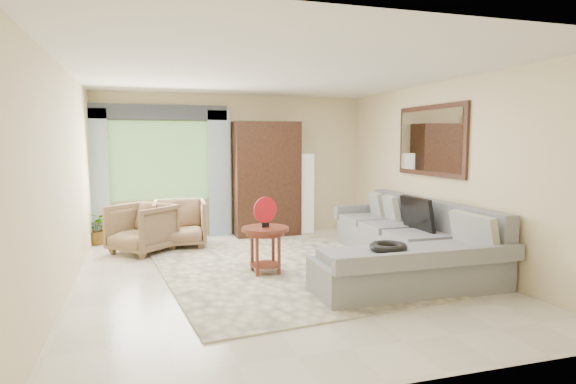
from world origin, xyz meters
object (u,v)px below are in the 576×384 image
object	(u,v)px
armchair_left	(142,228)
armchair_right	(180,223)
armoire	(266,179)
sectional_sofa	(406,248)
potted_plant	(98,228)
tv_screen	(417,214)
floor_lamp	(306,193)
coffee_table	(265,249)

from	to	relation	value
armchair_left	armchair_right	distance (m)	0.66
armoire	sectional_sofa	bearing A→B (deg)	-66.94
sectional_sofa	potted_plant	bearing A→B (deg)	145.38
tv_screen	floor_lamp	xyz separation A→B (m)	(-0.70, 2.79, 0.03)
potted_plant	armoire	bearing A→B (deg)	0.10
armoire	floor_lamp	bearing A→B (deg)	4.29
potted_plant	floor_lamp	distance (m)	3.79
tv_screen	coffee_table	world-z (taller)	tv_screen
sectional_sofa	armoire	bearing A→B (deg)	113.06
armchair_left	armoire	distance (m)	2.49
tv_screen	armoire	bearing A→B (deg)	118.82
armchair_right	floor_lamp	bearing A→B (deg)	19.21
tv_screen	coffee_table	size ratio (longest dim) A/B	1.19
coffee_table	potted_plant	bearing A→B (deg)	131.00
tv_screen	potted_plant	bearing A→B (deg)	148.59
sectional_sofa	potted_plant	xyz separation A→B (m)	(-4.19, 2.89, -0.01)
sectional_sofa	floor_lamp	xyz separation A→B (m)	(-0.43, 2.96, 0.47)
sectional_sofa	tv_screen	world-z (taller)	tv_screen
tv_screen	armchair_left	size ratio (longest dim) A/B	0.87
armchair_left	armchair_right	size ratio (longest dim) A/B	0.99
armchair_left	floor_lamp	xyz separation A→B (m)	(3.04, 0.94, 0.36)
armchair_right	floor_lamp	xyz separation A→B (m)	(2.43, 0.66, 0.36)
armoire	floor_lamp	world-z (taller)	armoire
potted_plant	armchair_right	bearing A→B (deg)	-24.16
floor_lamp	coffee_table	bearing A→B (deg)	-119.03
armchair_left	potted_plant	world-z (taller)	armchair_left
armchair_left	armchair_right	xyz separation A→B (m)	(0.60, 0.28, 0.00)
tv_screen	coffee_table	bearing A→B (deg)	177.13
coffee_table	armchair_right	xyz separation A→B (m)	(-0.95, 2.02, 0.06)
tv_screen	sectional_sofa	bearing A→B (deg)	-147.27
coffee_table	armchair_right	distance (m)	2.23
coffee_table	floor_lamp	bearing A→B (deg)	60.97
tv_screen	armoire	distance (m)	3.13
coffee_table	potted_plant	world-z (taller)	coffee_table
armchair_left	armoire	size ratio (longest dim) A/B	0.40
potted_plant	tv_screen	bearing A→B (deg)	-31.41
armoire	potted_plant	bearing A→B (deg)	-179.90
armchair_right	armoire	size ratio (longest dim) A/B	0.41
tv_screen	potted_plant	distance (m)	5.24
floor_lamp	armoire	bearing A→B (deg)	-175.71
armchair_left	potted_plant	size ratio (longest dim) A/B	1.56
sectional_sofa	armchair_right	distance (m)	3.68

